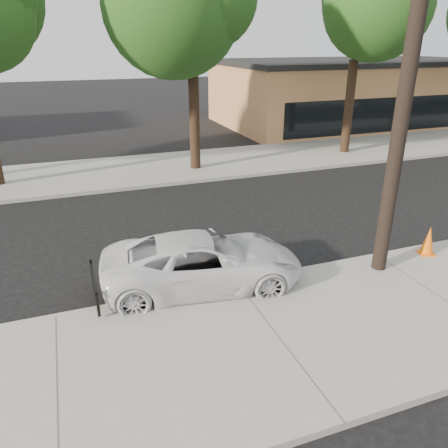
{
  "coord_description": "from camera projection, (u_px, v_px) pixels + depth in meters",
  "views": [
    {
      "loc": [
        -3.35,
        -10.4,
        5.39
      ],
      "look_at": [
        0.24,
        -0.64,
        1.0
      ],
      "focal_mm": 35.0,
      "sensor_mm": 36.0,
      "label": 1
    }
  ],
  "objects": [
    {
      "name": "police_cruiser",
      "position": [
        203.0,
        262.0,
        10.12
      ],
      "size": [
        4.89,
        2.76,
        1.29
      ],
      "primitive_type": "imported",
      "rotation": [
        0.0,
        0.0,
        1.43
      ],
      "color": "silver",
      "rests_on": "ground"
    },
    {
      "name": "near_sidewalk",
      "position": [
        278.0,
        339.0,
        8.4
      ],
      "size": [
        90.0,
        4.4,
        0.15
      ],
      "primitive_type": "cube",
      "color": "gray",
      "rests_on": "ground"
    },
    {
      "name": "far_sidewalk",
      "position": [
        148.0,
        169.0,
        19.47
      ],
      "size": [
        90.0,
        5.0,
        0.15
      ],
      "primitive_type": "cube",
      "color": "gray",
      "rests_on": "ground"
    },
    {
      "name": "building_main",
      "position": [
        354.0,
        93.0,
        30.3
      ],
      "size": [
        18.0,
        10.0,
        4.0
      ],
      "primitive_type": "cube",
      "color": "tan",
      "rests_on": "ground"
    },
    {
      "name": "traffic_cone",
      "position": [
        428.0,
        241.0,
        11.47
      ],
      "size": [
        0.49,
        0.49,
        0.77
      ],
      "rotation": [
        0.0,
        0.0,
        -0.3
      ],
      "color": "orange",
      "rests_on": "near_sidewalk"
    },
    {
      "name": "tree_d",
      "position": [
        364.0,
        17.0,
        19.8
      ],
      "size": [
        4.5,
        4.35,
        8.75
      ],
      "color": "black",
      "rests_on": "far_sidewalk"
    },
    {
      "name": "curb_near",
      "position": [
        236.0,
        284.0,
        10.3
      ],
      "size": [
        90.0,
        0.12,
        0.16
      ],
      "primitive_type": "cube",
      "color": "#9E9B93",
      "rests_on": "ground"
    },
    {
      "name": "ground",
      "position": [
        208.0,
        250.0,
        12.15
      ],
      "size": [
        120.0,
        120.0,
        0.0
      ],
      "primitive_type": "plane",
      "color": "black",
      "rests_on": "ground"
    },
    {
      "name": "utility_pole",
      "position": [
        408.0,
        76.0,
        9.13
      ],
      "size": [
        1.4,
        0.34,
        9.0
      ],
      "color": "black",
      "rests_on": "near_sidewalk"
    }
  ]
}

